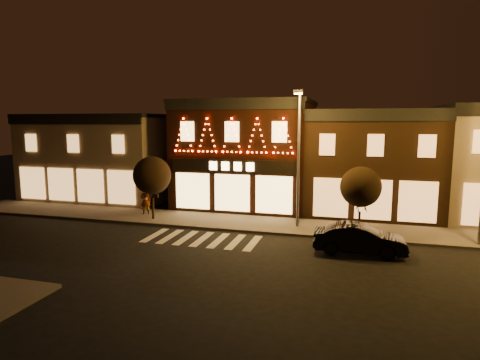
% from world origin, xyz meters
% --- Properties ---
extents(ground, '(120.00, 120.00, 0.00)m').
position_xyz_m(ground, '(0.00, 0.00, 0.00)').
color(ground, black).
rests_on(ground, ground).
extents(sidewalk_far, '(44.00, 4.00, 0.15)m').
position_xyz_m(sidewalk_far, '(2.00, 8.00, 0.07)').
color(sidewalk_far, '#47423D').
rests_on(sidewalk_far, ground).
extents(building_left, '(12.20, 8.28, 7.30)m').
position_xyz_m(building_left, '(-13.00, 13.99, 3.66)').
color(building_left, '#7A6C56').
rests_on(building_left, ground).
extents(building_pulp, '(10.20, 8.34, 8.30)m').
position_xyz_m(building_pulp, '(0.00, 13.98, 4.16)').
color(building_pulp, black).
rests_on(building_pulp, ground).
extents(building_right_a, '(9.20, 8.28, 7.50)m').
position_xyz_m(building_right_a, '(9.50, 13.99, 3.76)').
color(building_right_a, black).
rests_on(building_right_a, ground).
extents(streetlamp_mid, '(0.54, 1.92, 8.37)m').
position_xyz_m(streetlamp_mid, '(4.94, 7.60, 5.06)').
color(streetlamp_mid, '#59595E').
rests_on(streetlamp_mid, sidewalk_far).
extents(tree_left, '(2.53, 2.53, 4.23)m').
position_xyz_m(tree_left, '(-4.79, 7.23, 3.11)').
color(tree_left, black).
rests_on(tree_left, sidewalk_far).
extents(tree_right, '(2.37, 2.37, 3.96)m').
position_xyz_m(tree_right, '(8.66, 7.20, 2.92)').
color(tree_right, black).
rests_on(tree_right, sidewalk_far).
extents(dark_sedan, '(4.63, 1.73, 1.51)m').
position_xyz_m(dark_sedan, '(8.64, 3.80, 0.76)').
color(dark_sedan, black).
rests_on(dark_sedan, ground).
extents(pedestrian, '(0.81, 0.69, 1.88)m').
position_xyz_m(pedestrian, '(-5.97, 8.37, 1.09)').
color(pedestrian, gray).
rests_on(pedestrian, sidewalk_far).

